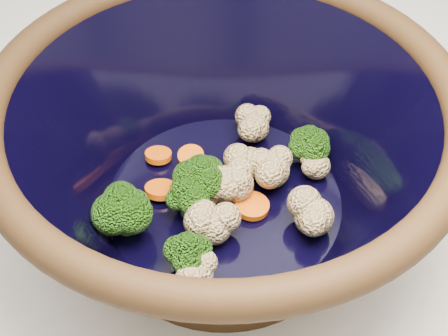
% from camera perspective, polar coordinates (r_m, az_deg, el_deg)
% --- Properties ---
extents(mixing_bowl, '(0.38, 0.38, 0.17)m').
position_cam_1_polar(mixing_bowl, '(0.53, -0.00, 1.22)').
color(mixing_bowl, black).
rests_on(mixing_bowl, counter).
extents(vegetable_pile, '(0.22, 0.18, 0.06)m').
position_cam_1_polar(vegetable_pile, '(0.54, -0.29, -1.87)').
color(vegetable_pile, '#608442').
rests_on(vegetable_pile, mixing_bowl).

